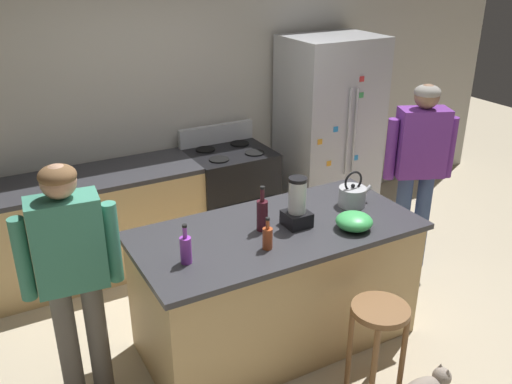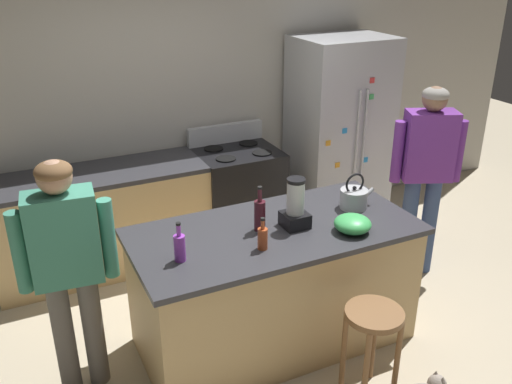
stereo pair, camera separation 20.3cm
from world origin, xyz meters
The scene contains 15 objects.
ground_plane centered at (0.00, 0.00, 0.00)m, with size 14.00×14.00×0.00m, color beige.
back_wall centered at (0.00, 1.95, 1.35)m, with size 8.00×0.10×2.70m, color #BCB7AD.
kitchen_island centered at (0.00, 0.00, 0.46)m, with size 1.95×0.93×0.91m.
back_counter_run centered at (-0.80, 1.55, 0.46)m, with size 2.00×0.64×0.91m.
refrigerator centered at (1.50, 1.50, 0.94)m, with size 0.90×0.73×1.89m.
stove_range centered at (0.40, 1.52, 0.47)m, with size 0.76×0.65×1.09m.
person_by_island_left centered at (-1.33, 0.13, 0.95)m, with size 0.60×0.26×1.58m.
person_by_sink_right centered at (1.56, 0.31, 1.01)m, with size 0.58×0.36×1.66m.
bar_stool centered at (0.29, -0.76, 0.50)m, with size 0.36×0.36×0.64m.
blender_appliance centered at (0.13, -0.03, 1.06)m, with size 0.17×0.17×0.35m.
bottle_soda centered at (-0.71, -0.12, 1.01)m, with size 0.07×0.07×0.26m.
bottle_wine centered at (-0.10, 0.03, 1.03)m, with size 0.08×0.08×0.32m.
bottle_cooking_sauce centered at (-0.20, -0.21, 0.99)m, with size 0.06×0.06×0.22m.
mixing_bowl centered at (0.44, -0.26, 0.97)m, with size 0.25×0.25×0.11m, color #3FB259.
tea_kettle centered at (0.67, 0.05, 0.99)m, with size 0.28×0.20×0.27m.
Camera 1 is at (-1.73, -2.84, 2.65)m, focal length 38.90 mm.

